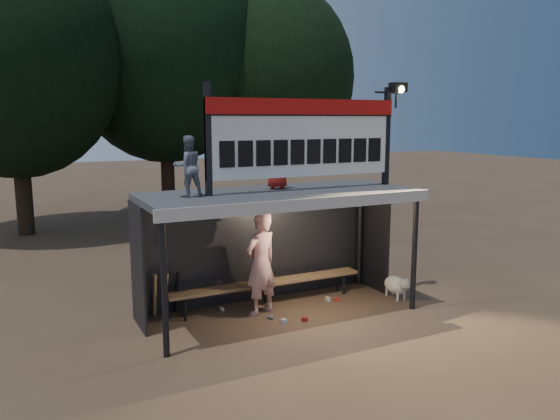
{
  "coord_description": "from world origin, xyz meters",
  "views": [
    {
      "loc": [
        -4.37,
        -8.76,
        3.61
      ],
      "look_at": [
        0.2,
        0.4,
        1.9
      ],
      "focal_mm": 35.0,
      "sensor_mm": 36.0,
      "label": 1
    }
  ],
  "objects": [
    {
      "name": "bench",
      "position": [
        0.0,
        0.55,
        0.43
      ],
      "size": [
        4.0,
        0.35,
        0.48
      ],
      "color": "olive",
      "rests_on": "ground"
    },
    {
      "name": "dog",
      "position": [
        2.52,
        -0.27,
        0.28
      ],
      "size": [
        0.36,
        0.81,
        0.49
      ],
      "color": "white",
      "rests_on": "ground"
    },
    {
      "name": "tree_left",
      "position": [
        -4.0,
        10.0,
        5.51
      ],
      "size": [
        6.46,
        6.46,
        9.27
      ],
      "color": "#2F2115",
      "rests_on": "ground"
    },
    {
      "name": "dugout_shelter",
      "position": [
        0.0,
        0.24,
        1.85
      ],
      "size": [
        5.1,
        2.08,
        2.32
      ],
      "color": "#3E3F41",
      "rests_on": "ground"
    },
    {
      "name": "tree_right",
      "position": [
        5.0,
        10.5,
        5.19
      ],
      "size": [
        6.08,
        6.08,
        8.72
      ],
      "color": "#312316",
      "rests_on": "ground"
    },
    {
      "name": "child_b",
      "position": [
        0.11,
        0.34,
        2.81
      ],
      "size": [
        0.56,
        0.48,
        0.97
      ],
      "primitive_type": "imported",
      "rotation": [
        0.0,
        0.0,
        2.72
      ],
      "color": "maroon",
      "rests_on": "dugout_shelter"
    },
    {
      "name": "tree_mid",
      "position": [
        1.0,
        11.5,
        6.17
      ],
      "size": [
        7.22,
        7.22,
        10.36
      ],
      "color": "#311F16",
      "rests_on": "ground"
    },
    {
      "name": "ground",
      "position": [
        0.0,
        0.0,
        0.0
      ],
      "size": [
        80.0,
        80.0,
        0.0
      ],
      "primitive_type": "plane",
      "color": "#4F3927",
      "rests_on": "ground"
    },
    {
      "name": "child_a",
      "position": [
        -1.69,
        0.06,
        2.83
      ],
      "size": [
        0.51,
        0.41,
        1.02
      ],
      "primitive_type": "imported",
      "rotation": [
        0.0,
        0.0,
        3.18
      ],
      "color": "slate",
      "rests_on": "dugout_shelter"
    },
    {
      "name": "bats",
      "position": [
        -1.95,
        0.82,
        0.43
      ],
      "size": [
        0.48,
        0.33,
        0.84
      ],
      "color": "#A7844E",
      "rests_on": "ground"
    },
    {
      "name": "player",
      "position": [
        -0.31,
        0.17,
        0.97
      ],
      "size": [
        0.82,
        0.66,
        1.93
      ],
      "primitive_type": "imported",
      "rotation": [
        0.0,
        0.0,
        3.47
      ],
      "color": "white",
      "rests_on": "ground"
    },
    {
      "name": "litter",
      "position": [
        0.2,
        0.07,
        0.04
      ],
      "size": [
        2.34,
        1.53,
        0.08
      ],
      "color": "#A91D1D",
      "rests_on": "ground"
    },
    {
      "name": "scoreboard_assembly",
      "position": [
        0.56,
        -0.01,
        3.32
      ],
      "size": [
        4.1,
        0.27,
        1.99
      ],
      "color": "black",
      "rests_on": "dugout_shelter"
    }
  ]
}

